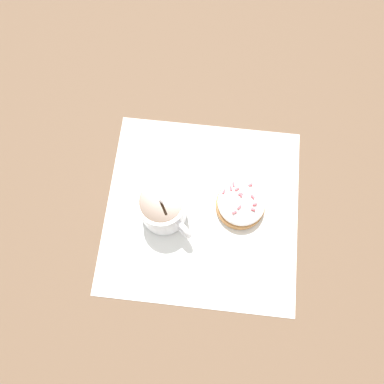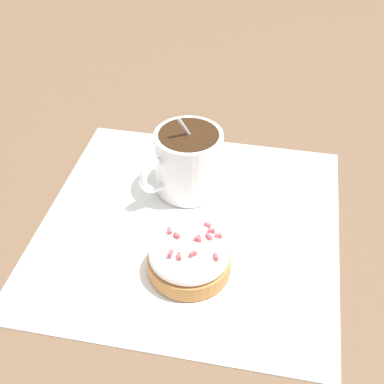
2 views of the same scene
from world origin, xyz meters
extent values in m
plane|color=brown|center=(0.00, 0.00, 0.00)|extent=(3.00, 3.00, 0.00)
cube|color=white|center=(0.00, 0.00, 0.00)|extent=(0.35, 0.35, 0.00)
cylinder|color=white|center=(-0.06, -0.01, 0.04)|extent=(0.08, 0.08, 0.07)
cylinder|color=#331E0F|center=(-0.06, -0.01, 0.07)|extent=(0.07, 0.07, 0.01)
torus|color=white|center=(-0.03, -0.04, 0.04)|extent=(0.04, 0.04, 0.04)
ellipsoid|color=silver|center=(-0.05, -0.02, 0.01)|extent=(0.03, 0.03, 0.01)
cylinder|color=silver|center=(-0.07, 0.00, 0.06)|extent=(0.03, 0.04, 0.09)
cylinder|color=#B2753D|center=(0.06, 0.01, 0.01)|extent=(0.08, 0.08, 0.02)
ellipsoid|color=white|center=(0.06, 0.01, 0.03)|extent=(0.08, 0.08, 0.03)
cube|color=#EA4C56|center=(0.08, 0.03, 0.04)|extent=(0.01, 0.01, 0.00)
cube|color=#EA4C56|center=(0.05, 0.03, 0.04)|extent=(0.00, 0.01, 0.00)
cube|color=#EA4C56|center=(0.08, -0.01, 0.04)|extent=(0.01, 0.00, 0.00)
cube|color=#EA4C56|center=(0.08, 0.00, 0.04)|extent=(0.01, 0.00, 0.00)
cube|color=#EA4C56|center=(0.06, -0.01, 0.04)|extent=(0.01, 0.01, 0.00)
cube|color=#EA4C56|center=(0.06, 0.02, 0.04)|extent=(0.01, 0.00, 0.00)
cube|color=#EA4C56|center=(0.05, -0.01, 0.04)|extent=(0.01, 0.01, 0.00)
cube|color=#EA4C56|center=(0.03, 0.02, 0.04)|extent=(0.01, 0.01, 0.00)
cube|color=#EA4C56|center=(0.06, 0.02, 0.04)|extent=(0.00, 0.01, 0.00)
cube|color=#EA4C56|center=(0.05, 0.03, 0.04)|extent=(0.00, 0.01, 0.00)
cube|color=#EA4C56|center=(0.08, 0.01, 0.04)|extent=(0.01, 0.01, 0.00)
cube|color=#EA4C56|center=(0.06, 0.03, 0.04)|extent=(0.01, 0.01, 0.00)
camera|label=1|loc=(-0.01, -0.16, 0.62)|focal=35.00mm
camera|label=2|loc=(0.42, 0.05, 0.41)|focal=50.00mm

